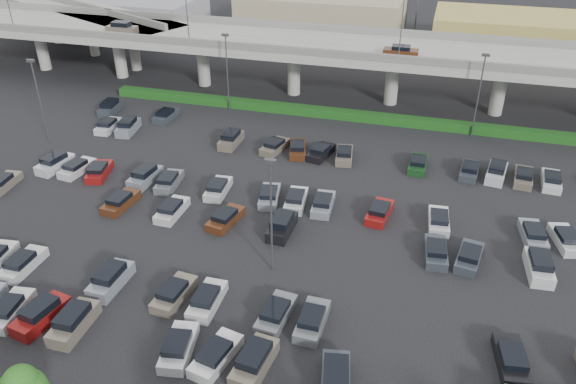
% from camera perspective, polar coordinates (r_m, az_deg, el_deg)
% --- Properties ---
extents(ground, '(280.00, 280.00, 0.00)m').
position_cam_1_polar(ground, '(53.45, 0.91, -2.72)').
color(ground, black).
extents(overpass, '(150.00, 13.00, 15.80)m').
position_cam_1_polar(overpass, '(79.29, 6.94, 13.97)').
color(overpass, gray).
rests_on(overpass, ground).
extents(on_ramp, '(50.93, 30.13, 8.80)m').
position_cam_1_polar(on_ramp, '(109.39, -21.08, 16.80)').
color(on_ramp, gray).
rests_on(on_ramp, ground).
extents(hedge, '(66.00, 1.60, 1.10)m').
position_cam_1_polar(hedge, '(74.91, 5.89, 7.81)').
color(hedge, '#174213').
rests_on(hedge, ground).
extents(parked_cars, '(62.98, 41.63, 1.67)m').
position_cam_1_polar(parked_cars, '(50.74, -2.40, -3.94)').
color(parked_cars, gray).
rests_on(parked_cars, ground).
extents(light_poles, '(66.90, 48.38, 10.30)m').
position_cam_1_polar(light_poles, '(53.07, -2.80, 4.74)').
color(light_poles, '#46464B').
rests_on(light_poles, ground).
extents(distant_buildings, '(138.00, 24.00, 9.00)m').
position_cam_1_polar(distant_buildings, '(108.13, 16.46, 15.70)').
color(distant_buildings, gray).
rests_on(distant_buildings, ground).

